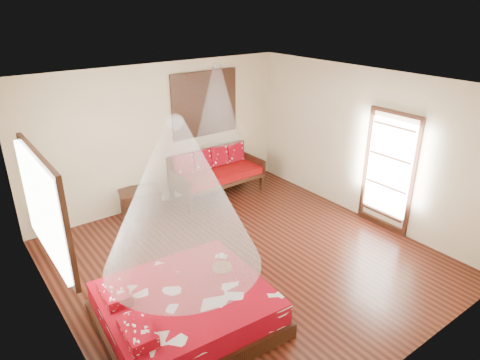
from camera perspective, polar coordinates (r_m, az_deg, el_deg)
name	(u,v)px	position (r m, az deg, el deg)	size (l,w,h in m)	color
room	(246,180)	(6.35, 0.75, -0.03)	(5.54, 5.54, 2.84)	black
bed	(185,309)	(5.72, -7.32, -16.75)	(2.20, 2.01, 0.64)	black
daybed	(215,171)	(9.04, -3.31, 1.18)	(1.93, 0.86, 0.98)	black
storage_chest	(141,202)	(8.47, -13.11, -2.92)	(0.87, 0.71, 0.52)	black
shutter_panel	(205,104)	(8.89, -4.71, 10.08)	(1.52, 0.06, 1.32)	black
window_left	(47,206)	(5.38, -24.30, -3.22)	(0.10, 1.74, 1.34)	black
glazed_door	(388,172)	(7.98, 19.17, 1.02)	(0.08, 1.02, 2.16)	black
wine_tray	(222,265)	(5.92, -2.41, -11.21)	(0.28, 0.28, 0.22)	brown
mosquito_net_main	(180,195)	(4.86, -8.07, -2.05)	(1.88, 1.88, 1.80)	white
mosquito_net_daybed	(217,103)	(8.48, -3.02, 10.18)	(0.91, 0.91, 1.50)	white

